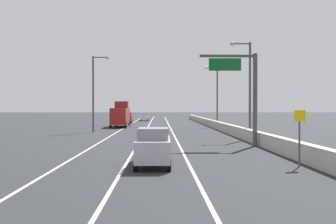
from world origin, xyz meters
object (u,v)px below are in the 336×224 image
(lamp_post_left_mid, at_px, (95,88))
(car_silver_0, at_px, (153,147))
(overhead_sign_gantry, at_px, (246,88))
(lamp_post_right_second, at_px, (247,83))
(car_red_2, at_px, (127,118))
(speed_advisory_sign, at_px, (300,134))
(car_white_1, at_px, (145,117))
(lamp_post_right_third, at_px, (216,92))
(box_truck, at_px, (121,115))

(lamp_post_left_mid, bearing_deg, car_silver_0, -74.08)
(overhead_sign_gantry, relative_size, lamp_post_left_mid, 0.77)
(car_silver_0, bearing_deg, lamp_post_right_second, 61.72)
(lamp_post_left_mid, bearing_deg, car_red_2, 85.34)
(car_silver_0, relative_size, car_red_2, 1.04)
(speed_advisory_sign, xyz_separation_m, car_white_1, (-10.89, 66.17, -0.83))
(overhead_sign_gantry, bearing_deg, speed_advisory_sign, -87.57)
(lamp_post_right_second, distance_m, car_red_2, 38.11)
(overhead_sign_gantry, bearing_deg, car_red_2, 107.53)
(speed_advisory_sign, bearing_deg, lamp_post_left_mid, 119.20)
(overhead_sign_gantry, bearing_deg, lamp_post_right_third, 86.19)
(lamp_post_right_third, relative_size, box_truck, 1.09)
(speed_advisory_sign, relative_size, lamp_post_left_mid, 0.31)
(speed_advisory_sign, distance_m, box_truck, 42.54)
(speed_advisory_sign, height_order, car_red_2, speed_advisory_sign)
(lamp_post_right_second, bearing_deg, lamp_post_right_third, 89.39)
(lamp_post_right_third, xyz_separation_m, car_silver_0, (-9.31, -39.59, -4.56))
(car_silver_0, relative_size, box_truck, 0.52)
(overhead_sign_gantry, relative_size, car_red_2, 1.70)
(car_white_1, bearing_deg, car_silver_0, -87.28)
(lamp_post_right_third, bearing_deg, lamp_post_right_second, -90.61)
(overhead_sign_gantry, relative_size, car_white_1, 1.84)
(car_white_1, bearing_deg, speed_advisory_sign, -80.65)
(lamp_post_right_third, distance_m, box_truck, 15.65)
(car_silver_0, xyz_separation_m, car_white_1, (-3.12, 65.67, -0.09))
(lamp_post_left_mid, distance_m, box_truck, 13.07)
(car_silver_0, bearing_deg, overhead_sign_gantry, 53.53)
(lamp_post_right_third, bearing_deg, speed_advisory_sign, -92.19)
(speed_advisory_sign, bearing_deg, lamp_post_right_second, 85.75)
(lamp_post_right_third, height_order, car_red_2, lamp_post_right_third)
(car_red_2, bearing_deg, lamp_post_right_third, -38.47)
(overhead_sign_gantry, xyz_separation_m, car_silver_0, (-7.33, -9.92, -3.70))
(speed_advisory_sign, bearing_deg, car_silver_0, 176.31)
(car_white_1, bearing_deg, overhead_sign_gantry, -79.38)
(speed_advisory_sign, relative_size, car_white_1, 0.74)
(car_red_2, bearing_deg, car_white_1, 79.03)
(car_white_1, xyz_separation_m, car_red_2, (-2.72, -14.04, 0.13))
(car_silver_0, height_order, car_white_1, car_silver_0)
(car_silver_0, distance_m, box_truck, 40.22)
(lamp_post_right_third, xyz_separation_m, car_white_1, (-12.43, 26.08, -4.65))
(lamp_post_right_second, relative_size, car_white_1, 2.38)
(car_silver_0, distance_m, car_red_2, 51.96)
(lamp_post_right_second, distance_m, box_truck, 27.63)
(overhead_sign_gantry, bearing_deg, car_silver_0, -126.47)
(lamp_post_left_mid, bearing_deg, speed_advisory_sign, -60.80)
(lamp_post_right_second, xyz_separation_m, car_silver_0, (-9.06, -16.85, -4.56))
(lamp_post_right_second, relative_size, lamp_post_left_mid, 1.00)
(car_white_1, relative_size, box_truck, 0.46)
(lamp_post_left_mid, bearing_deg, car_white_1, 83.01)
(speed_advisory_sign, height_order, lamp_post_right_third, lamp_post_right_third)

